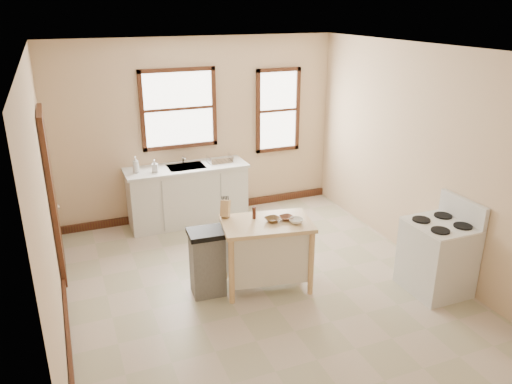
% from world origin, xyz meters
% --- Properties ---
extents(floor, '(5.00, 5.00, 0.00)m').
position_xyz_m(floor, '(0.00, 0.00, 0.00)').
color(floor, '#BBA994').
rests_on(floor, ground).
extents(ceiling, '(5.00, 5.00, 0.00)m').
position_xyz_m(ceiling, '(0.00, 0.00, 2.80)').
color(ceiling, white).
rests_on(ceiling, ground).
extents(wall_back, '(4.50, 0.04, 2.80)m').
position_xyz_m(wall_back, '(0.00, 2.50, 1.40)').
color(wall_back, tan).
rests_on(wall_back, ground).
extents(wall_left, '(0.04, 5.00, 2.80)m').
position_xyz_m(wall_left, '(-2.25, 0.00, 1.40)').
color(wall_left, tan).
rests_on(wall_left, ground).
extents(wall_right, '(0.04, 5.00, 2.80)m').
position_xyz_m(wall_right, '(2.25, 0.00, 1.40)').
color(wall_right, tan).
rests_on(wall_right, ground).
extents(window_main, '(1.17, 0.06, 1.22)m').
position_xyz_m(window_main, '(-0.30, 2.48, 1.75)').
color(window_main, '#3D1710').
rests_on(window_main, wall_back).
extents(window_side, '(0.77, 0.06, 1.37)m').
position_xyz_m(window_side, '(1.35, 2.48, 1.60)').
color(window_side, '#3D1710').
rests_on(window_side, wall_back).
extents(door_left, '(0.06, 0.90, 2.10)m').
position_xyz_m(door_left, '(-2.21, 1.30, 1.05)').
color(door_left, '#3D1710').
rests_on(door_left, ground).
extents(baseboard_back, '(4.50, 0.04, 0.12)m').
position_xyz_m(baseboard_back, '(0.00, 2.47, 0.06)').
color(baseboard_back, '#3D1710').
rests_on(baseboard_back, ground).
extents(baseboard_left, '(0.04, 5.00, 0.12)m').
position_xyz_m(baseboard_left, '(-2.22, 0.00, 0.06)').
color(baseboard_left, '#3D1710').
rests_on(baseboard_left, ground).
extents(sink_counter, '(1.86, 0.62, 0.92)m').
position_xyz_m(sink_counter, '(-0.30, 2.20, 0.46)').
color(sink_counter, silver).
rests_on(sink_counter, ground).
extents(faucet, '(0.03, 0.03, 0.22)m').
position_xyz_m(faucet, '(-0.30, 2.38, 1.03)').
color(faucet, silver).
rests_on(faucet, sink_counter).
extents(soap_bottle_a, '(0.12, 0.12, 0.25)m').
position_xyz_m(soap_bottle_a, '(-1.05, 2.19, 1.04)').
color(soap_bottle_a, '#B2B2B2').
rests_on(soap_bottle_a, sink_counter).
extents(soap_bottle_b, '(0.11, 0.11, 0.19)m').
position_xyz_m(soap_bottle_b, '(-0.79, 2.11, 1.02)').
color(soap_bottle_b, '#B2B2B2').
rests_on(soap_bottle_b, sink_counter).
extents(dish_rack, '(0.41, 0.33, 0.09)m').
position_xyz_m(dish_rack, '(0.24, 2.20, 0.97)').
color(dish_rack, silver).
rests_on(dish_rack, sink_counter).
extents(kitchen_island, '(1.14, 0.84, 0.85)m').
position_xyz_m(kitchen_island, '(0.08, -0.02, 0.43)').
color(kitchen_island, tan).
rests_on(kitchen_island, ground).
extents(knife_block, '(0.14, 0.14, 0.20)m').
position_xyz_m(knife_block, '(-0.32, 0.31, 0.95)').
color(knife_block, '#DDAF74').
rests_on(knife_block, kitchen_island).
extents(pepper_grinder, '(0.06, 0.06, 0.15)m').
position_xyz_m(pepper_grinder, '(-0.02, 0.13, 0.93)').
color(pepper_grinder, '#421D12').
rests_on(pepper_grinder, kitchen_island).
extents(bowl_a, '(0.21, 0.21, 0.04)m').
position_xyz_m(bowl_a, '(0.15, -0.03, 0.87)').
color(bowl_a, brown).
rests_on(bowl_a, kitchen_island).
extents(bowl_b, '(0.17, 0.17, 0.04)m').
position_xyz_m(bowl_b, '(0.33, -0.04, 0.87)').
color(bowl_b, brown).
rests_on(bowl_b, kitchen_island).
extents(bowl_c, '(0.18, 0.18, 0.05)m').
position_xyz_m(bowl_c, '(0.39, -0.17, 0.88)').
color(bowl_c, white).
rests_on(bowl_c, kitchen_island).
extents(trash_bin, '(0.44, 0.38, 0.81)m').
position_xyz_m(trash_bin, '(-0.62, 0.09, 0.41)').
color(trash_bin, slate).
rests_on(trash_bin, ground).
extents(gas_stove, '(0.70, 0.71, 1.14)m').
position_xyz_m(gas_stove, '(1.92, -0.85, 0.57)').
color(gas_stove, silver).
rests_on(gas_stove, ground).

